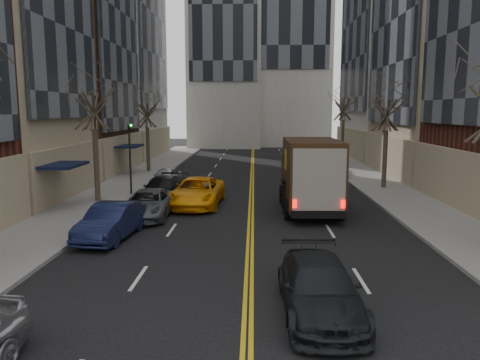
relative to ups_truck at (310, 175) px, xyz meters
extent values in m
cube|color=slate|center=(-12.05, 9.03, -1.84)|extent=(4.00, 66.00, 0.15)
cube|color=slate|center=(5.95, 9.03, -1.84)|extent=(4.00, 66.00, 0.15)
cube|color=#4C301E|center=(-18.55, 15.03, 10.09)|extent=(9.00, 12.00, 24.00)
cube|color=black|center=(-13.89, 15.03, 11.29)|extent=(0.20, 10.56, 19.20)
cube|color=black|center=(-13.05, 0.03, 0.49)|extent=(2.00, 3.00, 0.15)
cube|color=black|center=(-13.95, 0.03, -0.56)|extent=(0.20, 3.00, 2.50)
cube|color=black|center=(-13.05, 13.03, 0.49)|extent=(2.00, 3.00, 0.15)
cube|color=black|center=(-13.95, 13.03, -0.56)|extent=(0.20, 3.00, 2.50)
cylinder|color=#382D23|center=(-11.85, 2.03, 0.26)|extent=(0.30, 0.30, 4.05)
cylinder|color=#382D23|center=(-11.85, 15.03, 0.08)|extent=(0.30, 0.30, 3.69)
cylinder|color=#382D23|center=(5.75, 7.03, 0.13)|extent=(0.30, 0.30, 3.78)
cylinder|color=#382D23|center=(5.75, 22.03, 0.31)|extent=(0.30, 0.30, 4.14)
cylinder|color=black|center=(-10.45, 4.03, 0.14)|extent=(0.12, 0.12, 3.80)
imported|color=black|center=(-10.45, 4.03, 2.49)|extent=(0.15, 0.18, 0.90)
sphere|color=#0CE526|center=(-10.30, 3.93, 2.44)|extent=(0.14, 0.14, 0.14)
cube|color=black|center=(0.00, 0.00, -1.31)|extent=(2.41, 6.94, 0.32)
cube|color=black|center=(-0.01, 2.54, -0.23)|extent=(2.55, 1.85, 2.27)
cube|color=black|center=(0.00, -0.60, 0.26)|extent=(2.62, 5.32, 3.25)
cube|color=black|center=(0.01, -3.34, -1.31)|extent=(2.49, 0.20, 0.32)
cube|color=red|center=(-1.07, -3.36, -0.83)|extent=(0.20, 0.07, 0.38)
cube|color=red|center=(1.10, -3.36, -0.83)|extent=(0.20, 0.07, 0.38)
cube|color=gold|center=(-1.32, -0.55, 0.91)|extent=(0.05, 0.97, 0.97)
cube|color=gold|center=(1.32, -0.54, 0.91)|extent=(0.05, 0.97, 0.97)
cylinder|color=black|center=(-1.29, 2.27, -1.39)|extent=(0.31, 1.04, 1.04)
cylinder|color=black|center=(1.27, 2.28, -1.39)|extent=(0.31, 1.04, 1.04)
cylinder|color=black|center=(-1.27, -1.85, -1.39)|extent=(0.31, 1.04, 1.04)
cylinder|color=black|center=(1.29, -1.84, -1.39)|extent=(0.31, 1.04, 1.04)
imported|color=black|center=(-1.19, -12.42, -1.21)|extent=(2.04, 4.84, 1.39)
cube|color=black|center=(-1.19, -11.73, -0.66)|extent=(0.13, 0.04, 0.09)
cube|color=blue|center=(-1.19, -11.76, -0.66)|extent=(0.10, 0.01, 0.06)
imported|color=#F59B0A|center=(-6.05, 1.28, -1.14)|extent=(2.87, 5.70, 1.55)
imported|color=black|center=(-1.31, -0.36, -1.00)|extent=(0.53, 0.72, 1.82)
imported|color=#111636|center=(-8.77, -5.48, -1.18)|extent=(2.01, 4.57, 1.46)
imported|color=#53555B|center=(-8.15, -1.56, -1.23)|extent=(2.25, 4.88, 1.35)
imported|color=black|center=(-8.15, 2.43, -1.19)|extent=(2.68, 5.19, 1.44)
imported|color=#A9ABB1|center=(-9.07, 8.14, -1.27)|extent=(1.99, 3.93, 1.28)
imported|color=#4B4D52|center=(2.05, 9.22, -1.18)|extent=(1.89, 4.55, 1.46)
imported|color=#A6AAAE|center=(3.25, 12.72, -1.27)|extent=(2.52, 4.80, 1.29)
imported|color=black|center=(3.25, 16.91, -1.11)|extent=(2.63, 5.64, 1.59)
camera|label=1|loc=(-2.91, -24.04, 3.36)|focal=35.00mm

